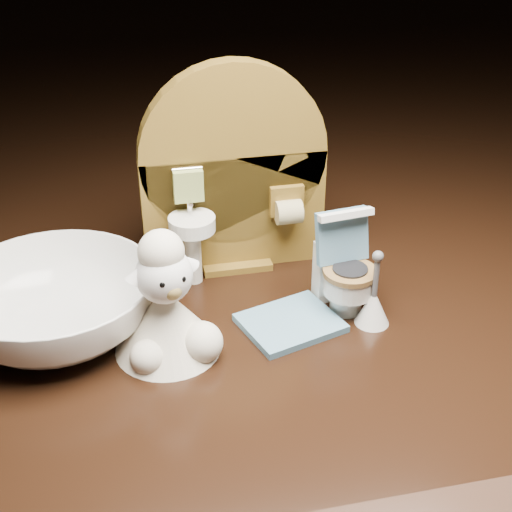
# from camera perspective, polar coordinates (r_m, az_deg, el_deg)

# --- Properties ---
(backdrop_panel) EXTENTS (0.13, 0.05, 0.15)m
(backdrop_panel) POSITION_cam_1_polar(r_m,az_deg,el_deg) (0.50, -1.88, 5.95)
(backdrop_panel) COLOR brown
(backdrop_panel) RESTS_ON ground
(toy_toilet) EXTENTS (0.04, 0.05, 0.07)m
(toy_toilet) POSITION_cam_1_polar(r_m,az_deg,el_deg) (0.47, 7.00, -1.31)
(toy_toilet) COLOR white
(toy_toilet) RESTS_ON ground
(bath_mat) EXTENTS (0.07, 0.06, 0.00)m
(bath_mat) POSITION_cam_1_polar(r_m,az_deg,el_deg) (0.46, 2.76, -5.38)
(bath_mat) COLOR #5785A0
(bath_mat) RESTS_ON ground
(toilet_brush) EXTENTS (0.02, 0.02, 0.05)m
(toilet_brush) POSITION_cam_1_polar(r_m,az_deg,el_deg) (0.46, 9.36, -3.86)
(toilet_brush) COLOR white
(toilet_brush) RESTS_ON ground
(plush_lamb) EXTENTS (0.07, 0.07, 0.08)m
(plush_lamb) POSITION_cam_1_polar(r_m,az_deg,el_deg) (0.43, -7.11, -4.39)
(plush_lamb) COLOR #EEE4CC
(plush_lamb) RESTS_ON ground
(ceramic_bowl) EXTENTS (0.17, 0.17, 0.04)m
(ceramic_bowl) POSITION_cam_1_polar(r_m,az_deg,el_deg) (0.46, -15.75, -3.83)
(ceramic_bowl) COLOR white
(ceramic_bowl) RESTS_ON ground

